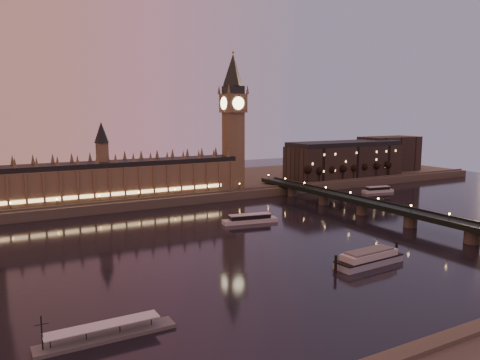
# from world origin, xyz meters

# --- Properties ---
(ground) EXTENTS (700.00, 700.00, 0.00)m
(ground) POSITION_xyz_m (0.00, 0.00, 0.00)
(ground) COLOR black
(ground) RESTS_ON ground
(far_embankment) EXTENTS (560.00, 130.00, 6.00)m
(far_embankment) POSITION_xyz_m (30.00, 165.00, 3.00)
(far_embankment) COLOR #423D35
(far_embankment) RESTS_ON ground
(palace_of_westminster) EXTENTS (180.00, 26.62, 52.00)m
(palace_of_westminster) POSITION_xyz_m (-40.12, 120.99, 21.71)
(palace_of_westminster) COLOR brown
(palace_of_westminster) RESTS_ON ground
(big_ben) EXTENTS (17.68, 17.68, 104.00)m
(big_ben) POSITION_xyz_m (53.99, 120.99, 63.95)
(big_ben) COLOR brown
(big_ben) RESTS_ON ground
(westminster_bridge) EXTENTS (13.20, 260.00, 15.30)m
(westminster_bridge) POSITION_xyz_m (91.61, 0.00, 5.52)
(westminster_bridge) COLOR black
(westminster_bridge) RESTS_ON ground
(city_block) EXTENTS (155.00, 45.00, 34.00)m
(city_block) POSITION_xyz_m (194.94, 130.93, 22.24)
(city_block) COLOR black
(city_block) RESTS_ON ground
(bare_tree_0) EXTENTS (6.39, 6.39, 13.00)m
(bare_tree_0) POSITION_xyz_m (115.44, 109.00, 15.71)
(bare_tree_0) COLOR black
(bare_tree_0) RESTS_ON ground
(bare_tree_1) EXTENTS (6.39, 6.39, 13.00)m
(bare_tree_1) POSITION_xyz_m (128.71, 109.00, 15.71)
(bare_tree_1) COLOR black
(bare_tree_1) RESTS_ON ground
(bare_tree_2) EXTENTS (6.39, 6.39, 13.00)m
(bare_tree_2) POSITION_xyz_m (141.99, 109.00, 15.71)
(bare_tree_2) COLOR black
(bare_tree_2) RESTS_ON ground
(bare_tree_3) EXTENTS (6.39, 6.39, 13.00)m
(bare_tree_3) POSITION_xyz_m (155.26, 109.00, 15.71)
(bare_tree_3) COLOR black
(bare_tree_3) RESTS_ON ground
(bare_tree_4) EXTENTS (6.39, 6.39, 13.00)m
(bare_tree_4) POSITION_xyz_m (168.53, 109.00, 15.71)
(bare_tree_4) COLOR black
(bare_tree_4) RESTS_ON ground
(bare_tree_5) EXTENTS (6.39, 6.39, 13.00)m
(bare_tree_5) POSITION_xyz_m (181.80, 109.00, 15.71)
(bare_tree_5) COLOR black
(bare_tree_5) RESTS_ON ground
(bare_tree_6) EXTENTS (6.39, 6.39, 13.00)m
(bare_tree_6) POSITION_xyz_m (195.07, 109.00, 15.71)
(bare_tree_6) COLOR black
(bare_tree_6) RESTS_ON ground
(bare_tree_7) EXTENTS (6.39, 6.39, 13.00)m
(bare_tree_7) POSITION_xyz_m (208.35, 109.00, 15.71)
(bare_tree_7) COLOR black
(bare_tree_7) RESTS_ON ground
(cruise_boat_a) EXTENTS (33.38, 12.59, 5.22)m
(cruise_boat_a) POSITION_xyz_m (17.98, 34.00, 2.30)
(cruise_boat_a) COLOR silver
(cruise_boat_a) RESTS_ON ground
(cruise_boat_b) EXTENTS (27.11, 10.83, 4.87)m
(cruise_boat_b) POSITION_xyz_m (161.47, 73.85, 2.15)
(cruise_boat_b) COLOR silver
(cruise_boat_b) RESTS_ON ground
(moored_barge) EXTENTS (38.31, 11.38, 7.03)m
(moored_barge) POSITION_xyz_m (23.57, -56.55, 2.97)
(moored_barge) COLOR #91A0B8
(moored_barge) RESTS_ON ground
(pontoon_pier) EXTENTS (39.77, 6.63, 10.61)m
(pontoon_pier) POSITION_xyz_m (-89.89, -68.15, 1.14)
(pontoon_pier) COLOR #595B5E
(pontoon_pier) RESTS_ON ground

